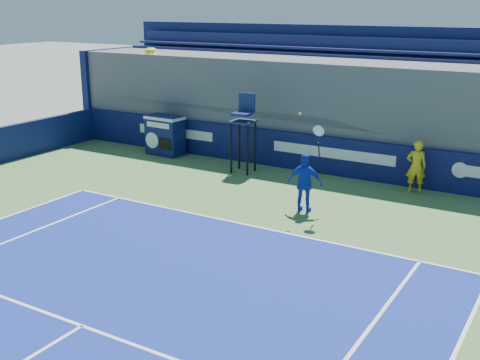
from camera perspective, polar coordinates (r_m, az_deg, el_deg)
The scene contains 6 objects.
ball_person at distance 17.48m, azimuth 16.36°, elevation 1.22°, with size 0.55×0.36×1.51m, color gold.
back_hoarding at distance 18.82m, azimuth 8.81°, elevation 2.24°, with size 20.40×0.21×1.20m.
match_clock at distance 21.26m, azimuth -7.12°, elevation 4.34°, with size 1.35×0.79×1.40m.
umpire_chair at distance 18.74m, azimuth 0.35°, elevation 5.28°, with size 0.75×0.75×2.48m.
tennis_player at distance 15.29m, azimuth 6.19°, elevation -0.27°, with size 0.98×0.51×2.57m.
stadium_seating at distance 20.46m, azimuth 11.07°, elevation 6.81°, with size 21.00×4.05×4.40m.
Camera 1 is at (6.80, 0.15, 5.16)m, focal length 45.00 mm.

